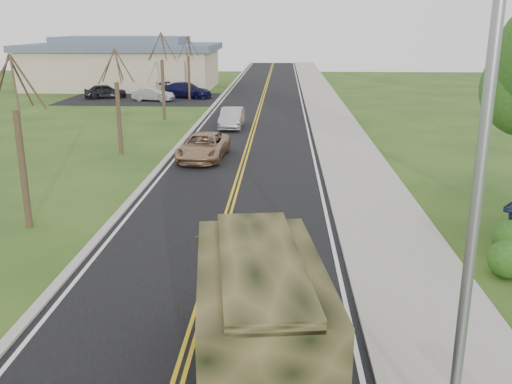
{
  "coord_description": "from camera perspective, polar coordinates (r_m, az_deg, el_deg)",
  "views": [
    {
      "loc": [
        2.07,
        -8.86,
        7.0
      ],
      "look_at": [
        1.22,
        8.7,
        1.8
      ],
      "focal_mm": 40.0,
      "sensor_mm": 36.0,
      "label": 1
    }
  ],
  "objects": [
    {
      "name": "road",
      "position": [
        49.4,
        0.35,
        8.33
      ],
      "size": [
        8.0,
        120.0,
        0.01
      ],
      "primitive_type": "cube",
      "color": "black",
      "rests_on": "ground"
    },
    {
      "name": "curb_right",
      "position": [
        49.4,
        5.22,
        8.33
      ],
      "size": [
        0.3,
        120.0,
        0.12
      ],
      "primitive_type": "cube",
      "color": "#9E998E",
      "rests_on": "ground"
    },
    {
      "name": "sidewalk_right",
      "position": [
        49.5,
        7.26,
        8.27
      ],
      "size": [
        3.2,
        120.0,
        0.1
      ],
      "primitive_type": "cube",
      "color": "#9E998E",
      "rests_on": "ground"
    },
    {
      "name": "curb_left",
      "position": [
        49.75,
        -4.48,
        8.39
      ],
      "size": [
        0.3,
        120.0,
        0.1
      ],
      "primitive_type": "cube",
      "color": "#9E998E",
      "rests_on": "ground"
    },
    {
      "name": "street_light",
      "position": [
        9.2,
        20.59,
        -0.82
      ],
      "size": [
        1.65,
        0.22,
        8.0
      ],
      "color": "gray",
      "rests_on": "ground"
    },
    {
      "name": "bare_tree_a",
      "position": [
        21.38,
        -22.44,
        3.41
      ],
      "size": [
        1.93,
        2.26,
        6.08
      ],
      "color": "#38281C",
      "rests_on": "ground"
    },
    {
      "name": "bare_tree_b",
      "position": [
        32.49,
        -13.6,
        8.01
      ],
      "size": [
        1.83,
        2.14,
        5.73
      ],
      "color": "#38281C",
      "rests_on": "ground"
    },
    {
      "name": "bare_tree_c",
      "position": [
        44.02,
        -9.29,
        10.75
      ],
      "size": [
        2.04,
        2.39,
        6.42
      ],
      "color": "#38281C",
      "rests_on": "ground"
    },
    {
      "name": "bare_tree_d",
      "position": [
        55.79,
        -6.73,
        11.79
      ],
      "size": [
        1.88,
        2.2,
        5.91
      ],
      "color": "#38281C",
      "rests_on": "ground"
    },
    {
      "name": "commercial_building",
      "position": [
        67.44,
        -13.07,
        12.39
      ],
      "size": [
        25.5,
        21.5,
        5.65
      ],
      "color": "tan",
      "rests_on": "ground"
    },
    {
      "name": "military_truck",
      "position": [
        11.1,
        0.17,
        -11.58
      ],
      "size": [
        2.95,
        6.45,
        3.1
      ],
      "rotation": [
        0.0,
        0.0,
        0.13
      ],
      "color": "black",
      "rests_on": "ground"
    },
    {
      "name": "suv_champagne",
      "position": [
        30.73,
        -5.29,
        4.55
      ],
      "size": [
        2.58,
        5.07,
        1.37
      ],
      "primitive_type": "imported",
      "rotation": [
        0.0,
        0.0,
        -0.06
      ],
      "color": "#9A7557",
      "rests_on": "ground"
    },
    {
      "name": "sedan_silver",
      "position": [
        40.08,
        -2.44,
        7.4
      ],
      "size": [
        1.53,
        4.22,
        1.38
      ],
      "primitive_type": "imported",
      "rotation": [
        0.0,
        0.0,
        -0.02
      ],
      "color": "#A9A9AE",
      "rests_on": "ground"
    },
    {
      "name": "lot_car_dark",
      "position": [
        58.29,
        -14.84,
        9.72
      ],
      "size": [
        4.37,
        3.16,
        1.38
      ],
      "primitive_type": "imported",
      "rotation": [
        0.0,
        0.0,
        2.0
      ],
      "color": "black",
      "rests_on": "ground"
    },
    {
      "name": "lot_car_silver",
      "position": [
        55.23,
        -10.24,
        9.6
      ],
      "size": [
        4.06,
        2.17,
        1.27
      ],
      "primitive_type": "imported",
      "rotation": [
        0.0,
        0.0,
        1.35
      ],
      "color": "#B5B5BA",
      "rests_on": "ground"
    },
    {
      "name": "lot_car_navy",
      "position": [
        57.12,
        -6.97,
        10.07
      ],
      "size": [
        5.59,
        3.62,
        1.51
      ],
      "primitive_type": "imported",
      "rotation": [
        0.0,
        0.0,
        1.25
      ],
      "color": "black",
      "rests_on": "ground"
    }
  ]
}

